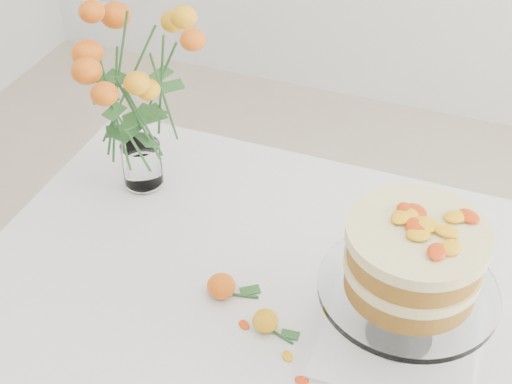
% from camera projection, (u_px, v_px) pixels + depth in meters
% --- Properties ---
extents(table, '(1.43, 0.93, 0.76)m').
position_uv_depth(table, '(318.00, 333.00, 1.43)').
color(table, '#A87E62').
rests_on(table, ground).
extents(napkin, '(0.29, 0.29, 0.01)m').
position_uv_depth(napkin, '(398.00, 338.00, 1.31)').
color(napkin, white).
rests_on(napkin, table).
extents(cake_stand, '(0.31, 0.31, 0.28)m').
position_uv_depth(cake_stand, '(412.00, 264.00, 1.19)').
color(cake_stand, white).
rests_on(cake_stand, napkin).
extents(rose_vase, '(0.35, 0.35, 0.45)m').
position_uv_depth(rose_vase, '(132.00, 86.00, 1.50)').
color(rose_vase, white).
rests_on(rose_vase, table).
extents(loose_rose_near, '(0.09, 0.05, 0.04)m').
position_uv_depth(loose_rose_near, '(266.00, 321.00, 1.32)').
color(loose_rose_near, yellow).
rests_on(loose_rose_near, table).
extents(loose_rose_far, '(0.10, 0.06, 0.05)m').
position_uv_depth(loose_rose_far, '(222.00, 286.00, 1.38)').
color(loose_rose_far, '#E6490B').
rests_on(loose_rose_far, table).
extents(stray_petal_a, '(0.03, 0.02, 0.00)m').
position_uv_depth(stray_petal_a, '(244.00, 325.00, 1.34)').
color(stray_petal_a, '#FFAD10').
rests_on(stray_petal_a, table).
extents(stray_petal_b, '(0.03, 0.02, 0.00)m').
position_uv_depth(stray_petal_b, '(288.00, 356.00, 1.28)').
color(stray_petal_b, '#FFAD10').
rests_on(stray_petal_b, table).
extents(stray_petal_c, '(0.03, 0.02, 0.00)m').
position_uv_depth(stray_petal_c, '(302.00, 380.00, 1.24)').
color(stray_petal_c, '#FFAD10').
rests_on(stray_petal_c, table).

